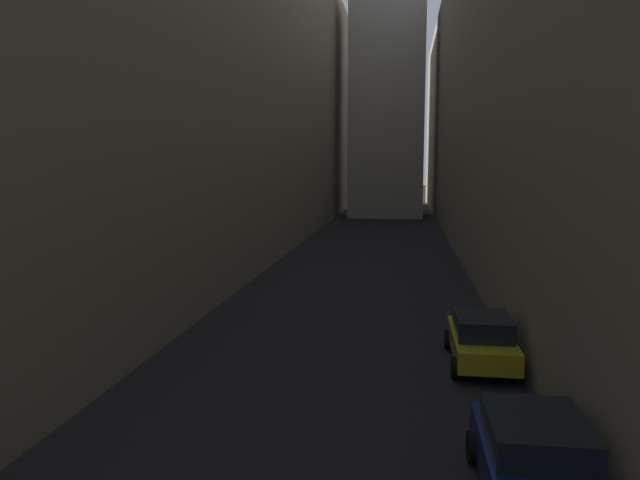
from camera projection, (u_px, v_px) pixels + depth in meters
The scene contains 5 objects.
ground_plane at pixel (373, 250), 40.70m from camera, with size 264.00×264.00×0.00m, color black.
building_block_left at pixel (225, 72), 42.61m from camera, with size 10.80×108.00×24.94m, color gray.
building_block_right at pixel (560, 83), 39.52m from camera, with size 13.58×108.00×22.51m, color gray.
parked_car_right_third at pixel (536, 460), 10.13m from camera, with size 2.01×3.97×1.53m.
parked_car_right_far at pixel (482, 339), 17.26m from camera, with size 1.91×3.96×1.50m.
Camera 1 is at (2.07, 7.60, 5.83)m, focal length 33.13 mm.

